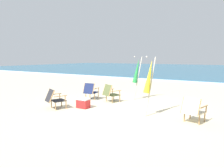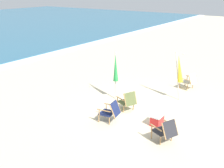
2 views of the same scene
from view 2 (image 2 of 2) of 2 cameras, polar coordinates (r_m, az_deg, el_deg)
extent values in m
plane|color=beige|center=(10.75, 8.96, -5.58)|extent=(80.00, 80.00, 0.00)
cube|color=white|center=(17.72, -23.20, 3.49)|extent=(80.00, 1.10, 0.06)
cube|color=#28282D|center=(8.68, 10.78, -9.99)|extent=(0.67, 0.64, 0.04)
cube|color=#28282D|center=(8.35, 12.52, -9.57)|extent=(0.55, 0.43, 0.49)
cylinder|color=#AD7F4C|center=(8.76, 8.60, -10.76)|extent=(0.04, 0.04, 0.32)
cylinder|color=#AD7F4C|center=(9.03, 10.90, -9.88)|extent=(0.04, 0.04, 0.32)
cylinder|color=#AD7F4C|center=(8.49, 10.51, -11.98)|extent=(0.04, 0.04, 0.32)
cylinder|color=#AD7F4C|center=(8.77, 12.83, -11.02)|extent=(0.04, 0.04, 0.32)
cube|color=#AD7F4C|center=(8.39, 9.54, -9.30)|extent=(0.24, 0.50, 0.02)
cylinder|color=#AD7F4C|center=(8.56, 8.66, -9.44)|extent=(0.04, 0.04, 0.22)
cube|color=#AD7F4C|center=(8.73, 12.34, -8.25)|extent=(0.24, 0.50, 0.02)
cylinder|color=#AD7F4C|center=(8.90, 11.45, -8.41)|extent=(0.04, 0.04, 0.22)
cylinder|color=#AD7F4C|center=(8.19, 11.22, -10.09)|extent=(0.14, 0.25, 0.49)
cylinder|color=#AD7F4C|center=(8.51, 13.78, -9.07)|extent=(0.14, 0.25, 0.49)
cube|color=#515B33|center=(10.57, 2.97, -3.89)|extent=(0.67, 0.65, 0.04)
cube|color=#515B33|center=(10.23, 4.02, -3.27)|extent=(0.54, 0.39, 0.50)
cylinder|color=#AD7F4C|center=(10.69, 1.26, -4.54)|extent=(0.04, 0.04, 0.32)
cylinder|color=#AD7F4C|center=(10.92, 3.33, -4.00)|extent=(0.04, 0.04, 0.32)
cylinder|color=#AD7F4C|center=(10.36, 2.55, -5.39)|extent=(0.04, 0.04, 0.32)
cylinder|color=#AD7F4C|center=(10.60, 4.66, -4.81)|extent=(0.04, 0.04, 0.32)
cube|color=#AD7F4C|center=(10.33, 1.77, -3.15)|extent=(0.24, 0.50, 0.02)
cylinder|color=#AD7F4C|center=(10.52, 1.20, -3.35)|extent=(0.04, 0.04, 0.22)
cube|color=#AD7F4C|center=(10.62, 4.30, -2.52)|extent=(0.24, 0.50, 0.02)
cylinder|color=#AD7F4C|center=(10.80, 3.70, -2.73)|extent=(0.04, 0.04, 0.22)
cylinder|color=#AD7F4C|center=(10.10, 2.84, -3.57)|extent=(0.12, 0.21, 0.50)
cylinder|color=#AD7F4C|center=(10.37, 5.17, -2.97)|extent=(0.12, 0.21, 0.50)
cube|color=#19234C|center=(9.67, -1.12, -6.28)|extent=(0.59, 0.56, 0.04)
cube|color=#19234C|center=(9.43, 0.74, -5.39)|extent=(0.53, 0.32, 0.49)
cylinder|color=#AD7F4C|center=(9.65, -2.90, -7.44)|extent=(0.04, 0.04, 0.32)
cylinder|color=#AD7F4C|center=(10.01, -1.63, -6.33)|extent=(0.04, 0.04, 0.32)
cylinder|color=#AD7F4C|center=(9.47, -0.58, -7.97)|extent=(0.04, 0.04, 0.32)
cylinder|color=#AD7F4C|center=(9.84, 0.63, -6.81)|extent=(0.04, 0.04, 0.32)
cube|color=#AD7F4C|center=(9.34, -1.79, -5.79)|extent=(0.12, 0.53, 0.02)
cylinder|color=#AD7F4C|center=(9.47, -2.80, -6.17)|extent=(0.04, 0.04, 0.22)
cube|color=#AD7F4C|center=(9.79, -0.29, -4.50)|extent=(0.12, 0.53, 0.02)
cylinder|color=#AD7F4C|center=(9.91, -1.27, -4.88)|extent=(0.04, 0.04, 0.22)
cylinder|color=#AD7F4C|center=(9.22, 0.07, -6.00)|extent=(0.08, 0.25, 0.49)
cylinder|color=#AD7F4C|center=(9.64, 1.38, -4.80)|extent=(0.08, 0.25, 0.49)
cube|color=beige|center=(13.26, 15.92, 0.43)|extent=(0.62, 0.59, 0.04)
cube|color=beige|center=(13.02, 17.24, 1.05)|extent=(0.53, 0.33, 0.50)
cylinder|color=#AD7F4C|center=(13.24, 14.52, -0.21)|extent=(0.04, 0.04, 0.32)
cylinder|color=#AD7F4C|center=(13.61, 15.66, 0.24)|extent=(0.04, 0.04, 0.32)
cylinder|color=#AD7F4C|center=(13.02, 16.07, -0.71)|extent=(0.04, 0.04, 0.32)
cylinder|color=#AD7F4C|center=(13.40, 17.18, -0.24)|extent=(0.04, 0.04, 0.32)
cube|color=#AD7F4C|center=(12.96, 15.40, 1.05)|extent=(0.16, 0.52, 0.02)
cylinder|color=#AD7F4C|center=(13.09, 14.68, 0.80)|extent=(0.04, 0.04, 0.22)
cube|color=#AD7F4C|center=(13.41, 16.75, 1.55)|extent=(0.16, 0.52, 0.02)
cylinder|color=#AD7F4C|center=(13.54, 16.04, 1.31)|extent=(0.04, 0.04, 0.22)
cylinder|color=#AD7F4C|center=(12.81, 16.62, 0.81)|extent=(0.09, 0.23, 0.50)
cylinder|color=#AD7F4C|center=(13.23, 17.83, 1.28)|extent=(0.09, 0.23, 0.50)
cylinder|color=#B7B2A8|center=(11.70, 14.08, 1.64)|extent=(0.23, 0.46, 2.06)
cone|color=yellow|center=(11.55, 14.49, 3.23)|extent=(0.38, 0.50, 1.18)
sphere|color=#B7B2A8|center=(11.28, 15.30, 6.28)|extent=(0.06, 0.06, 0.06)
cylinder|color=#B7B2A8|center=(11.45, 0.76, 1.89)|extent=(0.34, 0.29, 2.08)
cone|color=#23843D|center=(11.28, 0.80, 3.54)|extent=(0.46, 0.43, 1.18)
sphere|color=#B7B2A8|center=(11.00, 0.87, 6.72)|extent=(0.06, 0.06, 0.06)
cube|color=red|center=(9.60, 9.78, -7.82)|extent=(0.48, 0.34, 0.34)
cube|color=white|center=(9.51, 9.85, -6.76)|extent=(0.49, 0.35, 0.06)
camera|label=1|loc=(13.36, 45.92, 2.78)|focal=32.00mm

